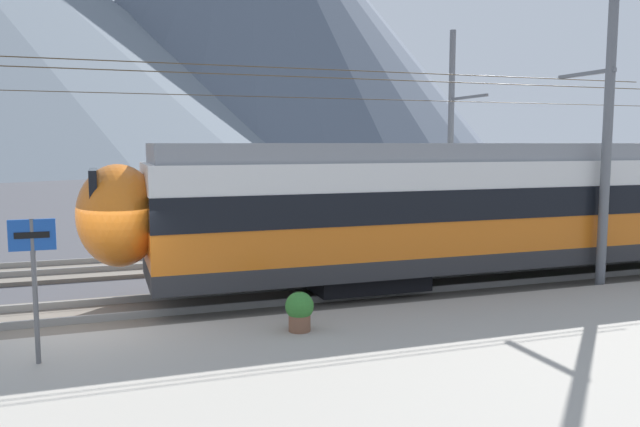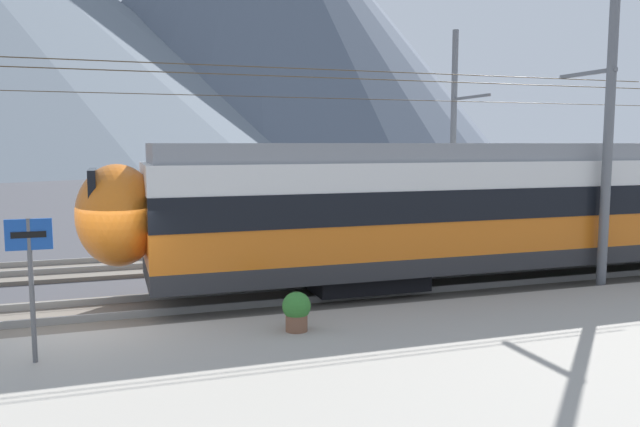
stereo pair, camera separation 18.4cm
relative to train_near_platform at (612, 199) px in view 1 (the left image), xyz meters
name	(u,v)px [view 1 (the left image)]	position (x,y,z in m)	size (l,w,h in m)	color
ground_plane	(94,335)	(-14.28, -1.25, -2.23)	(400.00, 400.00, 0.00)	#424247
platform_slab	(90,418)	(-14.28, -5.67, -2.08)	(120.00, 7.28, 0.30)	#A39E93
track_near	(95,316)	(-14.28, 0.00, -2.16)	(120.00, 3.00, 0.28)	#6B6359
track_far	(96,269)	(-14.28, 5.52, -2.16)	(120.00, 3.00, 0.28)	#6B6359
train_near_platform	(612,199)	(0.00, 0.00, 0.00)	(28.91, 2.94, 4.27)	#2D2D30
catenary_mast_mid	(603,138)	(-1.93, -1.57, 1.75)	(46.88, 2.00, 7.62)	slate
catenary_mast_far_side	(453,132)	(-0.74, 7.66, 2.04)	(46.88, 2.62, 8.28)	slate
platform_sign	(33,259)	(-15.09, -3.55, -0.21)	(0.70, 0.08, 2.36)	#59595B
potted_plant_platform_edge	(300,309)	(-10.56, -3.26, -1.51)	(0.55, 0.55, 0.76)	brown
mountain_central_peak	(247,7)	(22.27, 146.51, 36.05)	(124.60, 124.60, 76.56)	#515B6B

